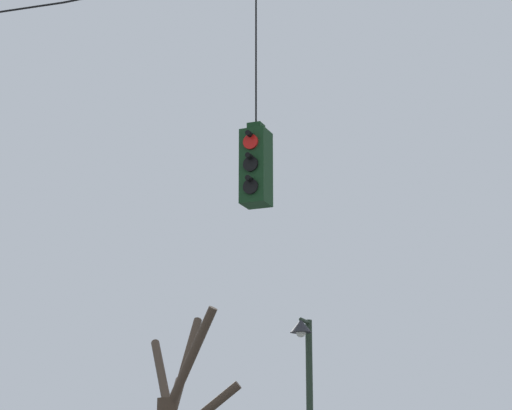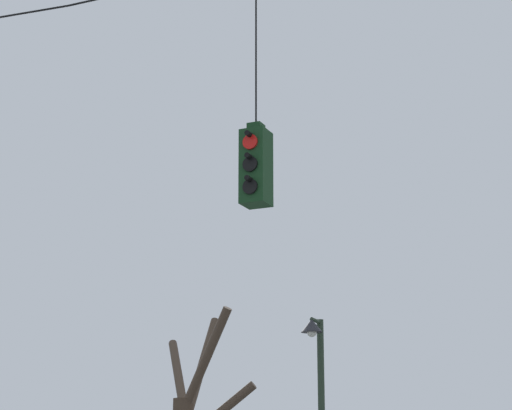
% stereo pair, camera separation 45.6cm
% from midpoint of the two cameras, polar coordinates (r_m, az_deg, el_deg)
% --- Properties ---
extents(traffic_light_over_intersection, '(0.34, 0.46, 3.48)m').
position_cam_midpoint_polar(traffic_light_over_intersection, '(12.82, 1.00, 2.30)').
color(traffic_light_over_intersection, '#143819').
extents(street_lamp, '(0.38, 0.67, 4.43)m').
position_cam_midpoint_polar(street_lamp, '(17.58, 4.33, -11.09)').
color(street_lamp, '#233323').
rests_on(street_lamp, ground_plane).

